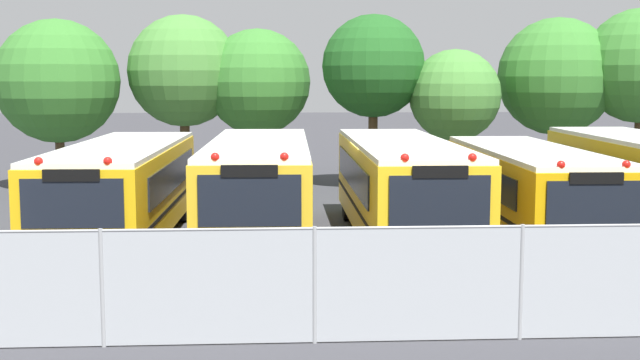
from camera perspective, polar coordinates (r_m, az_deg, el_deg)
name	(u,v)px	position (r m, az deg, el deg)	size (l,w,h in m)	color
ground_plane	(397,240)	(22.02, 5.26, -4.10)	(160.00, 160.00, 0.00)	#38383D
school_bus_0	(123,189)	(22.00, -13.27, -0.57)	(2.78, 10.03, 2.66)	yellow
school_bus_1	(259,187)	(21.48, -4.16, -0.46)	(2.76, 10.13, 2.75)	yellow
school_bus_2	(401,186)	(21.68, 5.54, -0.42)	(2.57, 10.38, 2.74)	yellow
school_bus_3	(530,189)	(22.47, 14.08, -0.61)	(2.68, 9.45, 2.53)	#EAA80C
tree_0	(52,81)	(33.19, -17.78, 6.41)	(4.78, 4.65, 6.41)	#4C3823
tree_1	(184,68)	(33.46, -9.26, 7.51)	(4.38, 4.38, 6.67)	#4C3823
tree_2	(258,84)	(33.12, -4.24, 6.53)	(4.16, 4.16, 6.13)	#4C3823
tree_3	(371,66)	(31.97, 3.52, 7.76)	(3.89, 3.89, 6.60)	#4C3823
tree_4	(457,97)	(32.03, 9.33, 5.61)	(3.45, 3.45, 5.28)	#4C3823
tree_5	(554,78)	(34.27, 15.66, 6.68)	(4.60, 4.60, 6.56)	#4C3823
chainlink_fence	(521,280)	(13.95, 13.53, -6.65)	(20.07, 0.07, 1.90)	#9EA0A3
traffic_cone	(556,309)	(15.10, 15.76, -8.47)	(0.41, 0.41, 0.54)	#EA5914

